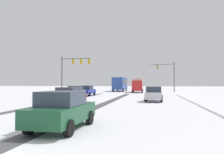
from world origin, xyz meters
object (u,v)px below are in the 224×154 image
object	(u,v)px
car_blue_lead	(87,91)
box_truck_delivery	(138,85)
car_dark_green_fifth	(62,110)
car_silver_third	(154,94)
traffic_signal_near_left	(73,67)
bus_oncoming	(120,83)
traffic_signal_far_right	(168,72)
car_grey_second	(76,92)
car_red_fourth	(69,97)

from	to	relation	value
car_blue_lead	box_truck_delivery	world-z (taller)	box_truck_delivery
car_dark_green_fifth	box_truck_delivery	size ratio (longest dim) A/B	0.55
car_blue_lead	car_silver_third	bearing A→B (deg)	-41.90
traffic_signal_near_left	bus_oncoming	size ratio (longest dim) A/B	0.59
traffic_signal_near_left	bus_oncoming	xyz separation A→B (m)	(4.86, 20.74, -2.77)
traffic_signal_far_right	car_dark_green_fifth	bearing A→B (deg)	-99.80
car_grey_second	car_red_fourth	distance (m)	10.69
traffic_signal_far_right	box_truck_delivery	world-z (taller)	traffic_signal_far_right
traffic_signal_near_left	car_silver_third	distance (m)	17.41
bus_oncoming	box_truck_delivery	bearing A→B (deg)	-55.94
car_dark_green_fifth	car_blue_lead	bearing A→B (deg)	104.52
traffic_signal_far_right	car_blue_lead	bearing A→B (deg)	-130.72
traffic_signal_near_left	car_blue_lead	xyz separation A→B (m)	(2.83, -1.40, -3.95)
traffic_signal_near_left	car_silver_third	xyz separation A→B (m)	(13.17, -10.68, -3.95)
car_grey_second	box_truck_delivery	size ratio (longest dim) A/B	0.56
traffic_signal_far_right	car_red_fourth	world-z (taller)	traffic_signal_far_right
box_truck_delivery	traffic_signal_near_left	bearing A→B (deg)	-126.06
car_blue_lead	car_dark_green_fifth	world-z (taller)	same
traffic_signal_near_left	box_truck_delivery	xyz separation A→B (m)	(9.79, 13.45, -3.13)
car_red_fourth	car_dark_green_fifth	world-z (taller)	same
car_red_fourth	bus_oncoming	xyz separation A→B (m)	(-1.05, 37.63, 1.18)
car_blue_lead	bus_oncoming	world-z (taller)	bus_oncoming
car_dark_green_fifth	car_red_fourth	bearing A→B (deg)	109.80
car_grey_second	car_silver_third	world-z (taller)	same
traffic_signal_far_right	car_dark_green_fifth	distance (m)	41.11
traffic_signal_near_left	bus_oncoming	world-z (taller)	traffic_signal_near_left
car_blue_lead	car_dark_green_fifth	size ratio (longest dim) A/B	1.00
traffic_signal_near_left	car_blue_lead	world-z (taller)	traffic_signal_near_left
car_blue_lead	car_silver_third	distance (m)	13.89
car_blue_lead	car_dark_green_fifth	bearing A→B (deg)	-75.48
car_blue_lead	car_silver_third	world-z (taller)	same
traffic_signal_far_right	box_truck_delivery	xyz separation A→B (m)	(-6.44, -0.72, -2.73)
car_blue_lead	car_silver_third	size ratio (longest dim) A/B	0.99
traffic_signal_near_left	box_truck_delivery	world-z (taller)	traffic_signal_near_left
car_dark_green_fifth	bus_oncoming	distance (m)	47.16
car_red_fourth	car_dark_green_fifth	xyz separation A→B (m)	(3.35, -9.31, 0.00)
car_silver_third	car_red_fourth	xyz separation A→B (m)	(-7.27, -6.21, 0.00)
car_silver_third	bus_oncoming	distance (m)	32.52
bus_oncoming	car_silver_third	bearing A→B (deg)	-75.18
traffic_signal_near_left	car_grey_second	world-z (taller)	traffic_signal_near_left
bus_oncoming	car_red_fourth	bearing A→B (deg)	-88.41
traffic_signal_near_left	traffic_signal_far_right	world-z (taller)	same
traffic_signal_far_right	car_grey_second	world-z (taller)	traffic_signal_far_right
box_truck_delivery	car_silver_third	bearing A→B (deg)	-82.02
traffic_signal_far_right	box_truck_delivery	size ratio (longest dim) A/B	0.87
box_truck_delivery	car_grey_second	bearing A→B (deg)	-109.09
traffic_signal_near_left	car_red_fourth	size ratio (longest dim) A/B	1.56
car_silver_third	traffic_signal_far_right	bearing A→B (deg)	82.98
traffic_signal_far_right	car_silver_third	world-z (taller)	traffic_signal_far_right
car_red_fourth	box_truck_delivery	bearing A→B (deg)	82.70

